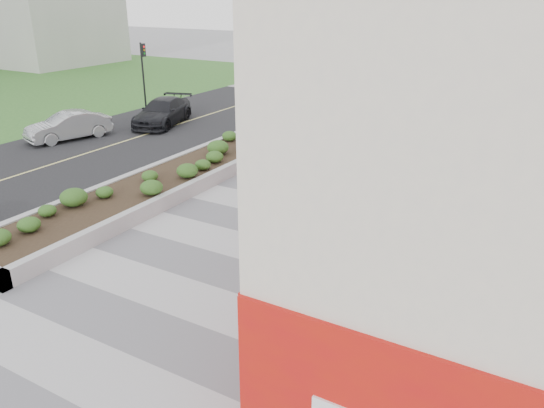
{
  "coord_description": "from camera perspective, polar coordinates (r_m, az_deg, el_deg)",
  "views": [
    {
      "loc": [
        7.85,
        -8.71,
        7.24
      ],
      "look_at": [
        0.27,
        4.43,
        1.1
      ],
      "focal_mm": 35.0,
      "sensor_mm": 36.0,
      "label": 1
    }
  ],
  "objects": [
    {
      "name": "walkway",
      "position": [
        15.84,
        -3.44,
        -5.18
      ],
      "size": [
        8.0,
        36.0,
        0.01
      ],
      "primitive_type": "cube",
      "color": "#A8A8AD",
      "rests_on": "ground"
    },
    {
      "name": "car_dark",
      "position": [
        31.54,
        -11.69,
        9.67
      ],
      "size": [
        3.4,
        5.41,
        1.46
      ],
      "primitive_type": "imported",
      "rotation": [
        0.0,
        0.0,
        0.29
      ],
      "color": "black",
      "rests_on": "ground"
    },
    {
      "name": "building",
      "position": [
        18.01,
        27.06,
        9.22
      ],
      "size": [
        6.04,
        24.08,
        8.0
      ],
      "color": "beige",
      "rests_on": "ground"
    },
    {
      "name": "manhole_cover",
      "position": [
        15.6,
        -1.89,
        -5.61
      ],
      "size": [
        0.44,
        0.44,
        0.01
      ],
      "primitive_type": "cylinder",
      "color": "#595654",
      "rests_on": "ground"
    },
    {
      "name": "street",
      "position": [
        26.33,
        -20.85,
        4.61
      ],
      "size": [
        10.0,
        40.0,
        0.0
      ],
      "primitive_type": "cube",
      "color": "black",
      "rests_on": "ground"
    },
    {
      "name": "car_silver",
      "position": [
        29.65,
        -21.05,
        7.84
      ],
      "size": [
        2.69,
        4.52,
        1.41
      ],
      "primitive_type": "imported",
      "rotation": [
        0.0,
        0.0,
        -0.3
      ],
      "color": "#AAADB1",
      "rests_on": "ground"
    },
    {
      "name": "skateboarder",
      "position": [
        17.62,
        5.27,
        0.03
      ],
      "size": [
        0.46,
        0.72,
        1.3
      ],
      "rotation": [
        0.0,
        0.0,
        0.01
      ],
      "color": "beige",
      "rests_on": "ground"
    },
    {
      "name": "planter",
      "position": [
        21.71,
        -9.85,
        3.39
      ],
      "size": [
        3.0,
        18.0,
        0.9
      ],
      "color": "#9E9EA0",
      "rests_on": "ground"
    },
    {
      "name": "traffic_signal_near",
      "position": [
        30.57,
        0.08,
        13.6
      ],
      "size": [
        0.33,
        0.28,
        4.2
      ],
      "color": "black",
      "rests_on": "ground"
    },
    {
      "name": "ground",
      "position": [
        13.78,
        -10.38,
        -10.07
      ],
      "size": [
        160.0,
        160.0,
        0.0
      ],
      "primitive_type": "plane",
      "color": "gray",
      "rests_on": "ground"
    },
    {
      "name": "traffic_signal_far",
      "position": [
        35.64,
        -13.69,
        14.21
      ],
      "size": [
        0.33,
        0.28,
        4.2
      ],
      "color": "black",
      "rests_on": "ground"
    }
  ]
}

